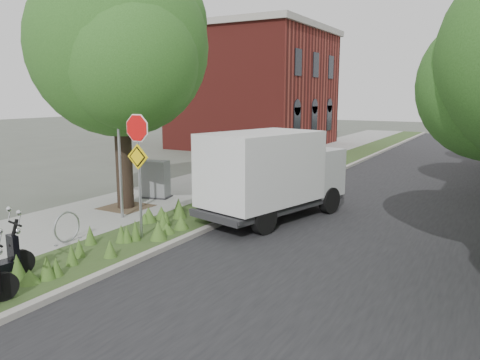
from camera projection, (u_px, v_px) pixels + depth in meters
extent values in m
plane|color=#4C5147|center=(171.00, 258.00, 10.62)|extent=(120.00, 120.00, 0.00)
cube|color=gray|center=(233.00, 175.00, 21.23)|extent=(3.50, 60.00, 0.12)
cube|color=#31461E|center=(289.00, 181.00, 19.89)|extent=(2.00, 60.00, 0.12)
cube|color=#9E9991|center=(311.00, 183.00, 19.40)|extent=(0.20, 60.00, 0.13)
cube|color=black|center=(398.00, 193.00, 17.70)|extent=(7.00, 60.00, 0.01)
cylinder|color=black|center=(123.00, 137.00, 14.54)|extent=(0.52, 0.52, 4.48)
sphere|color=#264F1A|center=(119.00, 47.00, 14.05)|extent=(5.40, 5.40, 5.40)
sphere|color=#264F1A|center=(110.00, 72.00, 15.46)|extent=(4.05, 4.05, 4.05)
sphere|color=#264F1A|center=(131.00, 63.00, 13.05)|extent=(3.78, 3.78, 3.78)
cube|color=#473828|center=(126.00, 207.00, 14.94)|extent=(1.40, 1.40, 0.01)
cylinder|color=#A5A8AD|center=(119.00, 150.00, 13.34)|extent=(0.08, 0.08, 4.00)
torus|color=#A5A8AD|center=(67.00, 227.00, 11.34)|extent=(0.05, 0.77, 0.77)
cube|color=#A5A8AD|center=(56.00, 245.00, 11.09)|extent=(0.06, 0.06, 0.04)
cube|color=#A5A8AD|center=(80.00, 237.00, 11.71)|extent=(0.06, 0.06, 0.04)
cylinder|color=#A5A8AD|center=(140.00, 179.00, 11.53)|extent=(0.07, 0.07, 3.00)
cylinder|color=red|center=(137.00, 128.00, 11.28)|extent=(0.86, 0.03, 0.86)
cylinder|color=white|center=(137.00, 128.00, 11.29)|extent=(0.94, 0.02, 0.94)
cube|color=yellow|center=(138.00, 157.00, 11.40)|extent=(0.64, 0.03, 0.64)
cube|color=maroon|center=(255.00, 90.00, 33.33)|extent=(9.00, 10.00, 8.00)
cube|color=#9E9991|center=(256.00, 30.00, 32.60)|extent=(9.40, 10.40, 0.40)
cylinder|color=black|center=(4.00, 287.00, 8.13)|extent=(0.22, 0.52, 0.51)
cylinder|color=black|center=(21.00, 262.00, 9.30)|extent=(0.21, 0.53, 0.51)
cube|color=#262628|center=(272.00, 204.00, 13.92)|extent=(2.97, 5.15, 0.16)
cube|color=#B7BABC|center=(310.00, 171.00, 15.11)|extent=(2.13, 1.70, 1.46)
cube|color=silver|center=(261.00, 168.00, 13.35)|extent=(2.81, 3.87, 2.01)
cube|color=#262628|center=(157.00, 197.00, 16.38)|extent=(1.09, 0.86, 0.04)
cube|color=slate|center=(156.00, 179.00, 16.27)|extent=(0.96, 0.73, 1.29)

